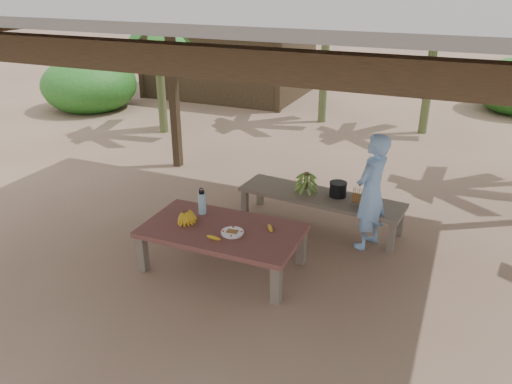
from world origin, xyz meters
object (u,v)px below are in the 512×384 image
at_px(plate, 232,233).
at_px(water_flask, 202,203).
at_px(ripe_banana_bunch, 185,216).
at_px(woman, 371,192).
at_px(bench, 320,199).
at_px(work_table, 222,233).
at_px(cooking_pot, 338,190).

height_order(plate, water_flask, water_flask).
height_order(ripe_banana_bunch, woman, woman).
distance_m(bench, plate, 1.63).
bearing_deg(water_flask, woman, 26.35).
relative_size(work_table, bench, 0.81).
height_order(plate, cooking_pot, cooking_pot).
bearing_deg(plate, bench, 69.52).
bearing_deg(ripe_banana_bunch, woman, 31.82).
bearing_deg(ripe_banana_bunch, cooking_pot, 47.14).
distance_m(plate, cooking_pot, 1.77).
xyz_separation_m(work_table, ripe_banana_bunch, (-0.47, -0.03, 0.14)).
bearing_deg(ripe_banana_bunch, work_table, 3.06).
relative_size(work_table, plate, 7.10).
relative_size(cooking_pot, woman, 0.15).
height_order(ripe_banana_bunch, water_flask, water_flask).
height_order(work_table, plate, plate).
bearing_deg(bench, plate, -105.45).
bearing_deg(work_table, water_flask, 146.68).
distance_m(ripe_banana_bunch, cooking_pot, 2.09).
bearing_deg(plate, work_table, 154.99).
xyz_separation_m(water_flask, cooking_pot, (1.34, 1.25, -0.10)).
relative_size(work_table, cooking_pot, 8.16).
relative_size(plate, water_flask, 0.76).
xyz_separation_m(work_table, plate, (0.17, -0.08, 0.08)).
xyz_separation_m(bench, water_flask, (-1.13, -1.19, 0.25)).
bearing_deg(cooking_pot, plate, -116.30).
height_order(water_flask, woman, woman).
bearing_deg(ripe_banana_bunch, water_flask, 74.53).
bearing_deg(water_flask, bench, 46.50).
relative_size(water_flask, woman, 0.23).
distance_m(ripe_banana_bunch, plate, 0.64).
relative_size(work_table, ripe_banana_bunch, 7.16).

